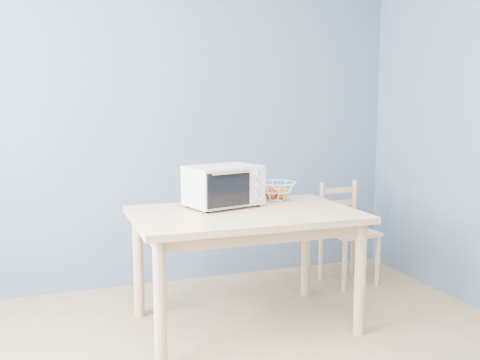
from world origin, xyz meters
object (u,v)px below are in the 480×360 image
object	(u,v)px
fruit_basket	(276,191)
dining_chair	(347,233)
toaster_oven	(221,186)
dining_table	(245,227)

from	to	relation	value
fruit_basket	dining_chair	distance (m)	0.88
toaster_oven	fruit_basket	xyz separation A→B (m)	(0.44, 0.13, -0.08)
toaster_oven	fruit_basket	distance (m)	0.47
dining_table	toaster_oven	bearing A→B (deg)	119.04
toaster_oven	fruit_basket	size ratio (longest dim) A/B	1.61
fruit_basket	dining_chair	xyz separation A→B (m)	(0.73, 0.25, -0.42)
toaster_oven	dining_chair	xyz separation A→B (m)	(1.17, 0.38, -0.50)
dining_table	toaster_oven	xyz separation A→B (m)	(-0.10, 0.18, 0.24)
fruit_basket	dining_chair	size ratio (longest dim) A/B	0.41
dining_chair	dining_table	bearing A→B (deg)	-158.38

